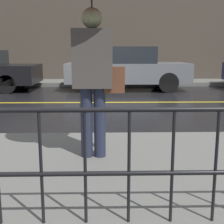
{
  "coord_description": "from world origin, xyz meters",
  "views": [
    {
      "loc": [
        0.3,
        -8.4,
        1.41
      ],
      "look_at": [
        0.43,
        -2.84,
        0.3
      ],
      "focal_mm": 50.0,
      "sensor_mm": 36.0,
      "label": 1
    }
  ],
  "objects": [
    {
      "name": "sidewalk_far",
      "position": [
        0.0,
        4.55,
        0.07
      ],
      "size": [
        28.0,
        1.68,
        0.15
      ],
      "color": "slate",
      "rests_on": "ground_plane"
    },
    {
      "name": "building_storefront",
      "position": [
        0.0,
        5.54,
        3.1
      ],
      "size": [
        28.0,
        0.3,
        6.21
      ],
      "color": "#4C4238",
      "rests_on": "ground_plane"
    },
    {
      "name": "pedestrian",
      "position": [
        0.17,
        -4.8,
        1.77
      ],
      "size": [
        0.97,
        0.97,
        2.12
      ],
      "rotation": [
        0.0,
        0.0,
        3.14
      ],
      "color": "#23283D",
      "rests_on": "sidewalk_near"
    },
    {
      "name": "ground_plane",
      "position": [
        0.0,
        0.0,
        0.0
      ],
      "size": [
        80.0,
        80.0,
        0.0
      ],
      "primitive_type": "plane",
      "color": "black"
    },
    {
      "name": "lane_marking",
      "position": [
        0.0,
        0.0,
        0.0
      ],
      "size": [
        25.2,
        0.12,
        0.01
      ],
      "color": "gold",
      "rests_on": "ground_plane"
    },
    {
      "name": "car_grey",
      "position": [
        1.06,
        2.71,
        0.77
      ],
      "size": [
        4.28,
        1.75,
        1.52
      ],
      "color": "slate",
      "rests_on": "ground_plane"
    },
    {
      "name": "sidewalk_near",
      "position": [
        0.0,
        -5.12,
        0.07
      ],
      "size": [
        28.0,
        2.81,
        0.15
      ],
      "color": "slate",
      "rests_on": "ground_plane"
    },
    {
      "name": "railing_foreground",
      "position": [
        -0.0,
        -6.27,
        0.69
      ],
      "size": [
        12.0,
        0.04,
        0.87
      ],
      "color": "black",
      "rests_on": "sidewalk_near"
    }
  ]
}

